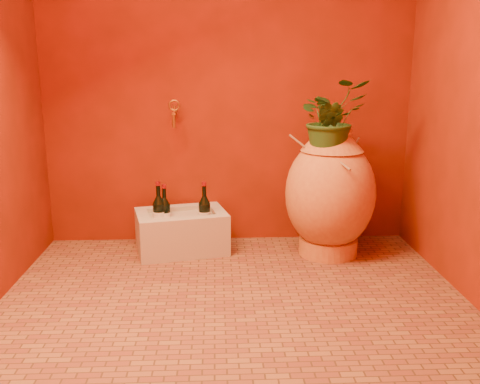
{
  "coord_description": "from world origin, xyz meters",
  "views": [
    {
      "loc": [
        -0.09,
        -2.67,
        1.24
      ],
      "look_at": [
        0.05,
        0.35,
        0.5
      ],
      "focal_mm": 40.0,
      "sensor_mm": 36.0,
      "label": 1
    }
  ],
  "objects_px": {
    "stone_basin": "(182,232)",
    "wine_bottle_a": "(205,214)",
    "wine_bottle_c": "(165,214)",
    "wall_tap": "(174,112)",
    "wine_bottle_b": "(159,214)",
    "amphora": "(330,193)"
  },
  "relations": [
    {
      "from": "wine_bottle_c",
      "to": "wall_tap",
      "type": "height_order",
      "value": "wall_tap"
    },
    {
      "from": "stone_basin",
      "to": "wine_bottle_c",
      "type": "relative_size",
      "value": 2.09
    },
    {
      "from": "amphora",
      "to": "stone_basin",
      "type": "height_order",
      "value": "amphora"
    },
    {
      "from": "amphora",
      "to": "wine_bottle_b",
      "type": "relative_size",
      "value": 2.48
    },
    {
      "from": "wine_bottle_b",
      "to": "wall_tap",
      "type": "relative_size",
      "value": 1.9
    },
    {
      "from": "stone_basin",
      "to": "wine_bottle_b",
      "type": "height_order",
      "value": "wine_bottle_b"
    },
    {
      "from": "wine_bottle_a",
      "to": "wine_bottle_c",
      "type": "height_order",
      "value": "wine_bottle_a"
    },
    {
      "from": "stone_basin",
      "to": "wall_tap",
      "type": "xyz_separation_m",
      "value": [
        -0.04,
        0.16,
        0.78
      ]
    },
    {
      "from": "amphora",
      "to": "wine_bottle_b",
      "type": "bearing_deg",
      "value": 176.3
    },
    {
      "from": "stone_basin",
      "to": "wine_bottle_a",
      "type": "height_order",
      "value": "wine_bottle_a"
    },
    {
      "from": "stone_basin",
      "to": "wine_bottle_a",
      "type": "xyz_separation_m",
      "value": [
        0.16,
        -0.04,
        0.14
      ]
    },
    {
      "from": "stone_basin",
      "to": "wine_bottle_a",
      "type": "distance_m",
      "value": 0.21
    },
    {
      "from": "wine_bottle_b",
      "to": "amphora",
      "type": "bearing_deg",
      "value": -3.7
    },
    {
      "from": "wine_bottle_a",
      "to": "wine_bottle_b",
      "type": "xyz_separation_m",
      "value": [
        -0.3,
        0.01,
        0.0
      ]
    },
    {
      "from": "wine_bottle_a",
      "to": "wall_tap",
      "type": "height_order",
      "value": "wall_tap"
    },
    {
      "from": "wine_bottle_a",
      "to": "wine_bottle_b",
      "type": "relative_size",
      "value": 0.99
    },
    {
      "from": "amphora",
      "to": "wine_bottle_c",
      "type": "xyz_separation_m",
      "value": [
        -1.08,
        0.09,
        -0.15
      ]
    },
    {
      "from": "wine_bottle_b",
      "to": "wine_bottle_a",
      "type": "bearing_deg",
      "value": -1.38
    },
    {
      "from": "stone_basin",
      "to": "wine_bottle_a",
      "type": "relative_size",
      "value": 1.97
    },
    {
      "from": "amphora",
      "to": "wine_bottle_a",
      "type": "relative_size",
      "value": 2.51
    },
    {
      "from": "wine_bottle_b",
      "to": "wine_bottle_c",
      "type": "distance_m",
      "value": 0.04
    },
    {
      "from": "wall_tap",
      "to": "wine_bottle_b",
      "type": "bearing_deg",
      "value": -118.91
    }
  ]
}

